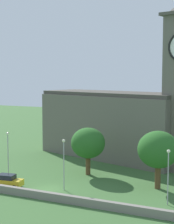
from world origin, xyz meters
TOP-DOWN VIEW (x-y plane):
  - ground_plane at (0.00, 15.00)m, footprint 200.00×200.00m
  - church at (4.86, 22.62)m, footprint 36.22×18.60m
  - quay_barrier at (0.00, -3.90)m, footprint 48.74×0.70m
  - car_yellow at (-5.79, -1.63)m, footprint 4.48×2.56m
  - streetlamp_west_mid at (-7.93, 1.43)m, footprint 0.44×0.44m
  - streetlamp_central at (2.13, 0.76)m, footprint 0.44×0.44m
  - streetlamp_east_mid at (16.79, 0.82)m, footprint 0.44×0.44m
  - tree_by_tower at (1.82, 9.57)m, footprint 5.53×5.53m
  - tree_riverside_west at (13.98, 6.92)m, footprint 5.88×5.88m

SIDE VIEW (x-z plane):
  - ground_plane at x=0.00m, z-range 0.00..0.00m
  - quay_barrier at x=0.00m, z-range 0.00..1.04m
  - car_yellow at x=-5.79m, z-range 0.01..1.91m
  - streetlamp_east_mid at x=16.79m, z-range 1.18..8.21m
  - streetlamp_central at x=2.13m, z-range 1.19..8.45m
  - streetlamp_west_mid at x=-7.93m, z-range 1.21..8.72m
  - tree_by_tower at x=1.82m, z-range 1.32..9.03m
  - tree_riverside_west at x=13.98m, z-range 1.46..9.79m
  - church at x=4.86m, z-range -6.15..23.94m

